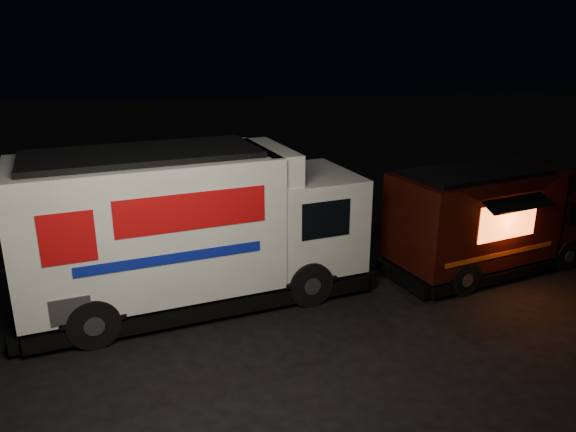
# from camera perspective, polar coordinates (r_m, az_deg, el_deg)

# --- Properties ---
(ground) EXTENTS (80.00, 80.00, 0.00)m
(ground) POSITION_cam_1_polar(r_m,az_deg,el_deg) (12.08, 1.54, -9.93)
(ground) COLOR black
(ground) RESTS_ON ground
(white_truck) EXTENTS (7.99, 4.21, 3.45)m
(white_truck) POSITION_cam_1_polar(r_m,az_deg,el_deg) (12.18, -9.34, -1.07)
(white_truck) COLOR white
(white_truck) RESTS_ON ground
(red_truck) EXTENTS (5.96, 3.51, 2.61)m
(red_truck) POSITION_cam_1_polar(r_m,az_deg,el_deg) (14.76, 20.20, -0.23)
(red_truck) COLOR black
(red_truck) RESTS_ON ground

